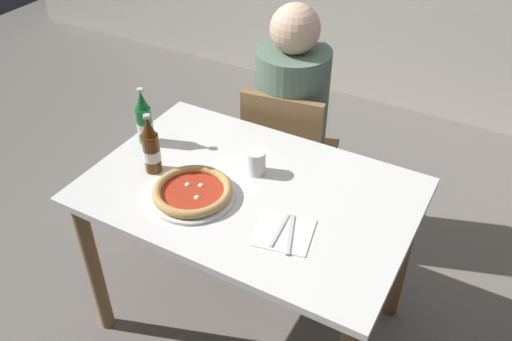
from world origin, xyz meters
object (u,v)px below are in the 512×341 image
napkin_with_cutlery (285,233)px  paper_cup (256,162)px  dining_table_main (250,212)px  beer_bottle_center (144,120)px  diner_seated (290,131)px  pizza_margherita_near (193,192)px  chair_behind_table (287,154)px  beer_bottle_left (151,148)px

napkin_with_cutlery → paper_cup: (-0.25, 0.25, 0.04)m
napkin_with_cutlery → dining_table_main: bearing=146.0°
beer_bottle_center → paper_cup: 0.50m
diner_seated → napkin_with_cutlery: 0.90m
pizza_margherita_near → paper_cup: bearing=61.2°
chair_behind_table → pizza_margherita_near: size_ratio=2.71×
beer_bottle_center → diner_seated: bearing=57.9°
dining_table_main → pizza_margherita_near: (-0.16, -0.14, 0.14)m
beer_bottle_left → napkin_with_cutlery: size_ratio=1.16×
chair_behind_table → napkin_with_cutlery: bearing=107.0°
pizza_margherita_near → beer_bottle_center: beer_bottle_center is taller
dining_table_main → napkin_with_cutlery: size_ratio=5.63×
chair_behind_table → beer_bottle_center: size_ratio=3.44×
dining_table_main → beer_bottle_left: bearing=-168.1°
chair_behind_table → pizza_margherita_near: (-0.02, -0.75, 0.29)m
pizza_margherita_near → paper_cup: (0.13, 0.24, 0.03)m
napkin_with_cutlery → pizza_margherita_near: bearing=178.5°
beer_bottle_left → chair_behind_table: bearing=70.8°
diner_seated → pizza_margherita_near: (-0.01, -0.80, 0.19)m
chair_behind_table → paper_cup: bearing=94.1°
napkin_with_cutlery → chair_behind_table: bearing=115.3°
beer_bottle_left → paper_cup: beer_bottle_left is taller
dining_table_main → beer_bottle_center: bearing=173.2°
beer_bottle_left → beer_bottle_center: same height
beer_bottle_center → chair_behind_table: bearing=54.9°
dining_table_main → diner_seated: size_ratio=0.99×
diner_seated → pizza_margherita_near: diner_seated is taller
beer_bottle_left → napkin_with_cutlery: bearing=-6.6°
pizza_margherita_near → napkin_with_cutlery: (0.38, -0.01, -0.02)m
pizza_margherita_near → paper_cup: paper_cup is taller
diner_seated → chair_behind_table: bearing=-78.5°
beer_bottle_left → beer_bottle_center: 0.20m
chair_behind_table → beer_bottle_left: beer_bottle_left is taller
chair_behind_table → pizza_margherita_near: 0.80m
diner_seated → paper_cup: diner_seated is taller
dining_table_main → pizza_margherita_near: size_ratio=3.82×
paper_cup → pizza_margherita_near: bearing=-118.8°
diner_seated → pizza_margherita_near: bearing=-90.6°
diner_seated → beer_bottle_left: size_ratio=4.89×
beer_bottle_center → paper_cup: (0.50, 0.04, -0.06)m
diner_seated → pizza_margherita_near: 0.82m
diner_seated → beer_bottle_center: diner_seated is taller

